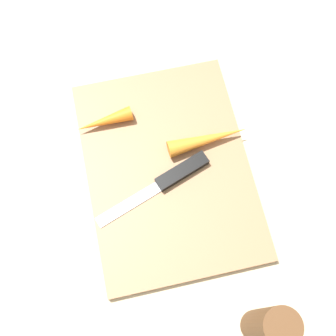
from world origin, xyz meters
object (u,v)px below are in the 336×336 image
Objects in this scene: cutting_board at (168,169)px; knife at (175,176)px; pepper_grinder at (268,326)px; carrot_short at (104,121)px; carrot_long at (208,139)px.

cutting_board is 0.02m from knife.
cutting_board is at bearing -85.03° from knife.
cutting_board is 2.20× the size of pepper_grinder.
carrot_short is 0.70× the size of carrot_long.
pepper_grinder is at bearing 107.07° from carrot_short.
pepper_grinder reaches higher than carrot_short.
cutting_board is 2.72× the size of carrot_long.
carrot_short is (0.12, 0.09, 0.01)m from knife.
pepper_grinder is (-0.36, -0.16, 0.06)m from carrot_short.
cutting_board is 1.85× the size of knife.
knife is (-0.02, -0.01, 0.01)m from cutting_board.
cutting_board is 3.86× the size of carrot_short.
knife is at bearing -155.12° from cutting_board.
pepper_grinder is at bearing 84.90° from knife.
pepper_grinder reaches higher than carrot_long.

